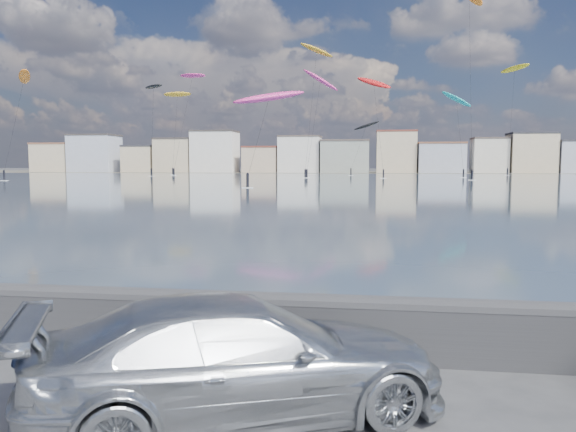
% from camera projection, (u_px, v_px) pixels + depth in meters
% --- Properties ---
extents(ground, '(700.00, 700.00, 0.00)m').
position_uv_depth(ground, '(156.00, 430.00, 6.68)').
color(ground, '#333335').
rests_on(ground, ground).
extents(bay_water, '(500.00, 177.00, 0.00)m').
position_uv_depth(bay_water, '(356.00, 182.00, 96.82)').
color(bay_water, '#2F4553').
rests_on(bay_water, ground).
extents(far_shore_strip, '(500.00, 60.00, 0.00)m').
position_uv_depth(far_shore_strip, '(363.00, 172.00, 203.70)').
color(far_shore_strip, '#4C473D').
rests_on(far_shore_strip, ground).
extents(seawall, '(400.00, 0.36, 1.08)m').
position_uv_depth(seawall, '(217.00, 320.00, 9.28)').
color(seawall, '#28282B').
rests_on(seawall, ground).
extents(far_buildings, '(240.79, 13.26, 14.60)m').
position_uv_depth(far_buildings, '(367.00, 155.00, 189.16)').
color(far_buildings, beige).
rests_on(far_buildings, ground).
extents(car_silver, '(5.60, 4.06, 1.51)m').
position_uv_depth(car_silver, '(240.00, 358.00, 6.96)').
color(car_silver, silver).
rests_on(car_silver, ground).
extents(kitesurfer_1, '(9.45, 13.25, 23.47)m').
position_uv_depth(kitesurfer_1, '(374.00, 84.00, 125.15)').
color(kitesurfer_1, red).
rests_on(kitesurfer_1, ground).
extents(kitesurfer_2, '(5.75, 10.34, 21.20)m').
position_uv_depth(kitesurfer_2, '(24.00, 79.00, 106.95)').
color(kitesurfer_2, orange).
rests_on(kitesurfer_2, ground).
extents(kitesurfer_3, '(7.72, 11.84, 30.04)m').
position_uv_depth(kitesurfer_3, '(515.00, 70.00, 151.76)').
color(kitesurfer_3, yellow).
rests_on(kitesurfer_3, ground).
extents(kitesurfer_4, '(10.69, 10.65, 13.74)m').
position_uv_depth(kitesurfer_4, '(269.00, 98.00, 77.25)').
color(kitesurfer_4, '#E5338C').
rests_on(kitesurfer_4, ground).
extents(kitesurfer_5, '(7.71, 10.27, 23.12)m').
position_uv_depth(kitesurfer_5, '(153.00, 88.00, 142.66)').
color(kitesurfer_5, black).
rests_on(kitesurfer_5, ground).
extents(kitesurfer_7, '(9.17, 14.32, 25.42)m').
position_uv_depth(kitesurfer_7, '(320.00, 81.00, 130.84)').
color(kitesurfer_7, '#E5338C').
rests_on(kitesurfer_7, ground).
extents(kitesurfer_8, '(8.80, 16.77, 31.04)m').
position_uv_depth(kitesurfer_8, '(317.00, 52.00, 130.20)').
color(kitesurfer_8, '#BF8C19').
rests_on(kitesurfer_8, ground).
extents(kitesurfer_10, '(7.05, 12.07, 20.77)m').
position_uv_depth(kitesurfer_10, '(456.00, 101.00, 132.13)').
color(kitesurfer_10, '#19BFBF').
rests_on(kitesurfer_10, ground).
extents(kitesurfer_13, '(9.05, 9.92, 27.09)m').
position_uv_depth(kitesurfer_13, '(192.00, 77.00, 147.17)').
color(kitesurfer_13, '#E5338C').
rests_on(kitesurfer_13, ground).
extents(kitesurfer_14, '(8.12, 18.89, 25.27)m').
position_uv_depth(kitesurfer_14, '(178.00, 95.00, 168.54)').
color(kitesurfer_14, '#BF8C19').
rests_on(kitesurfer_14, ground).
extents(kitesurfer_17, '(8.49, 9.64, 14.80)m').
position_uv_depth(kitesurfer_17, '(366.00, 127.00, 150.27)').
color(kitesurfer_17, black).
rests_on(kitesurfer_17, ground).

